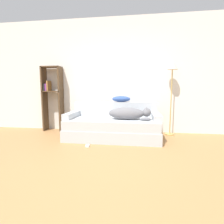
% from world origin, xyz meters
% --- Properties ---
extents(ground_plane, '(20.00, 20.00, 0.00)m').
position_xyz_m(ground_plane, '(0.00, 0.00, 0.00)').
color(ground_plane, '#9E7042').
extents(wall_back, '(8.16, 0.06, 2.70)m').
position_xyz_m(wall_back, '(0.00, 2.53, 1.35)').
color(wall_back, silver).
rests_on(wall_back, ground_plane).
extents(couch, '(1.92, 0.93, 0.42)m').
position_xyz_m(couch, '(0.07, 1.83, 0.21)').
color(couch, '#B2B7BC').
rests_on(couch, ground_plane).
extents(couch_backrest, '(1.88, 0.15, 0.32)m').
position_xyz_m(couch_backrest, '(0.07, 2.23, 0.58)').
color(couch_backrest, '#B2B7BC').
rests_on(couch_backrest, couch).
extents(couch_arm_left, '(0.15, 0.74, 0.12)m').
position_xyz_m(couch_arm_left, '(-0.81, 1.82, 0.48)').
color(couch_arm_left, '#B2B7BC').
rests_on(couch_arm_left, couch).
extents(couch_arm_right, '(0.15, 0.74, 0.12)m').
position_xyz_m(couch_arm_right, '(0.96, 1.82, 0.48)').
color(couch_arm_right, '#B2B7BC').
rests_on(couch_arm_right, couch).
extents(dog, '(0.84, 0.28, 0.25)m').
position_xyz_m(dog, '(0.41, 1.76, 0.55)').
color(dog, slate).
rests_on(dog, couch).
extents(laptop, '(0.33, 0.30, 0.02)m').
position_xyz_m(laptop, '(-0.22, 1.76, 0.43)').
color(laptop, '#B7B7BC').
rests_on(laptop, couch).
extents(throw_pillow, '(0.41, 0.19, 0.13)m').
position_xyz_m(throw_pillow, '(0.22, 2.22, 0.81)').
color(throw_pillow, '#335199').
rests_on(throw_pillow, couch_backrest).
extents(bookshelf, '(0.47, 0.26, 1.58)m').
position_xyz_m(bookshelf, '(-1.51, 2.35, 0.89)').
color(bookshelf, '#4C3823').
rests_on(bookshelf, ground_plane).
extents(floor_lamp, '(0.23, 0.23, 1.65)m').
position_xyz_m(floor_lamp, '(1.32, 2.30, 1.37)').
color(floor_lamp, tan).
rests_on(floor_lamp, ground_plane).
extents(power_adapter, '(0.07, 0.07, 0.04)m').
position_xyz_m(power_adapter, '(-0.30, 1.21, 0.02)').
color(power_adapter, silver).
rests_on(power_adapter, ground_plane).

